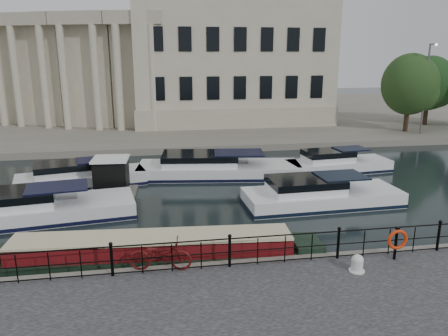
% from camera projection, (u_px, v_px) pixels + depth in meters
% --- Properties ---
extents(ground_plane, '(160.00, 160.00, 0.00)m').
position_uv_depth(ground_plane, '(220.00, 253.00, 17.61)').
color(ground_plane, black).
rests_on(ground_plane, ground).
extents(far_bank, '(120.00, 42.00, 0.55)m').
position_uv_depth(far_bank, '(172.00, 115.00, 54.74)').
color(far_bank, '#6B665B').
rests_on(far_bank, ground_plane).
extents(railing, '(24.14, 0.14, 1.22)m').
position_uv_depth(railing, '(230.00, 249.00, 15.15)').
color(railing, black).
rests_on(railing, near_quay).
extents(civic_building, '(53.55, 31.84, 16.85)m').
position_uv_depth(civic_building, '(163.00, 60.00, 48.76)').
color(civic_building, '#ADA38C').
rests_on(civic_building, far_bank).
extents(bicycle, '(2.24, 1.08, 1.13)m').
position_uv_depth(bicycle, '(160.00, 255.00, 14.94)').
color(bicycle, '#4F0E0E').
rests_on(bicycle, near_quay).
extents(mooring_bollard, '(0.55, 0.55, 0.62)m').
position_uv_depth(mooring_bollard, '(357.00, 263.00, 14.91)').
color(mooring_bollard, silver).
rests_on(mooring_bollard, near_quay).
extents(life_ring_post, '(0.77, 0.20, 1.25)m').
position_uv_depth(life_ring_post, '(397.00, 240.00, 15.59)').
color(life_ring_post, black).
rests_on(life_ring_post, near_quay).
extents(narrowboat, '(13.14, 2.65, 1.48)m').
position_uv_depth(narrowboat, '(153.00, 256.00, 16.52)').
color(narrowboat, black).
rests_on(narrowboat, ground_plane).
extents(harbour_hut, '(2.82, 2.40, 2.17)m').
position_uv_depth(harbour_hut, '(112.00, 178.00, 24.75)').
color(harbour_hut, '#6B665B').
rests_on(harbour_hut, ground_plane).
extents(cabin_cruisers, '(26.65, 10.63, 1.99)m').
position_uv_depth(cabin_cruisers, '(196.00, 184.00, 25.48)').
color(cabin_cruisers, white).
rests_on(cabin_cruisers, ground_plane).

